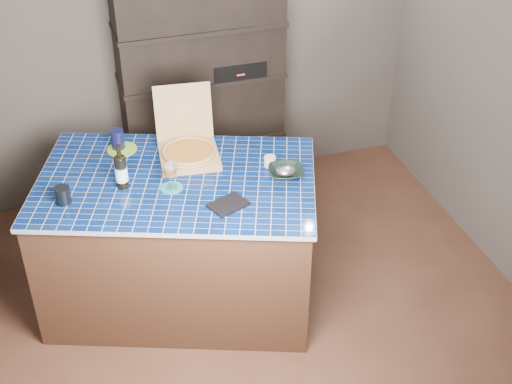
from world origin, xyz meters
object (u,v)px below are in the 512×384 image
object	(u,v)px
dvd_case	(228,205)
bowl	(286,172)
pizza_box	(188,149)
wine_glass	(170,170)
kitchen_island	(180,239)
mead_bottle	(121,171)

from	to	relation	value
dvd_case	bowl	distance (m)	0.47
pizza_box	dvd_case	size ratio (longest dim) A/B	2.29
dvd_case	pizza_box	bearing A→B (deg)	167.06
wine_glass	bowl	size ratio (longest dim) A/B	0.84
pizza_box	kitchen_island	bearing A→B (deg)	-114.84
pizza_box	wine_glass	world-z (taller)	pizza_box
mead_bottle	pizza_box	bearing A→B (deg)	24.73
bowl	pizza_box	bearing A→B (deg)	142.53
wine_glass	dvd_case	distance (m)	0.41
bowl	kitchen_island	bearing A→B (deg)	165.50
kitchen_island	wine_glass	bearing A→B (deg)	-96.00
mead_bottle	dvd_case	world-z (taller)	mead_bottle
dvd_case	kitchen_island	bearing A→B (deg)	-169.58
pizza_box	bowl	bearing A→B (deg)	-31.23
pizza_box	bowl	world-z (taller)	pizza_box
mead_bottle	bowl	size ratio (longest dim) A/B	1.35
kitchen_island	wine_glass	distance (m)	0.60
kitchen_island	mead_bottle	bearing A→B (deg)	-163.17
pizza_box	mead_bottle	size ratio (longest dim) A/B	1.69
wine_glass	bowl	xyz separation A→B (m)	(0.70, -0.08, -0.10)
kitchen_island	mead_bottle	world-z (taller)	mead_bottle
wine_glass	bowl	distance (m)	0.71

